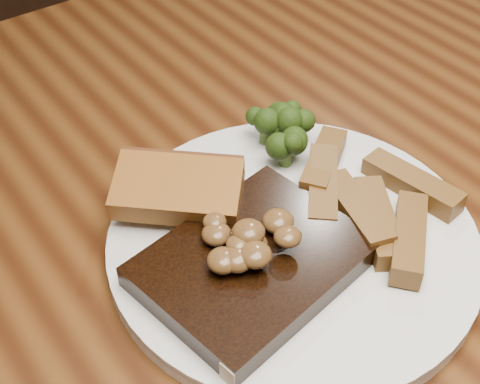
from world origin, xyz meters
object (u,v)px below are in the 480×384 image
at_px(steak, 253,264).
at_px(dining_table, 241,292).
at_px(garlic_bread, 179,207).
at_px(potato_wedges, 365,199).
at_px(chair_far, 89,102).
at_px(plate, 293,243).

bearing_deg(steak, dining_table, 52.37).
height_order(dining_table, garlic_bread, garlic_bread).
height_order(steak, potato_wedges, same).
bearing_deg(potato_wedges, garlic_bread, 146.92).
bearing_deg(chair_far, potato_wedges, 80.24).
relative_size(plate, garlic_bread, 2.93).
xyz_separation_m(dining_table, plate, (0.02, -0.05, 0.10)).
xyz_separation_m(plate, garlic_bread, (-0.06, 0.07, 0.02)).
xyz_separation_m(plate, steak, (-0.05, -0.01, 0.02)).
relative_size(dining_table, chair_far, 1.94).
relative_size(dining_table, plate, 5.38).
height_order(dining_table, potato_wedges, potato_wedges).
bearing_deg(steak, garlic_bread, 88.40).
distance_m(dining_table, chair_far, 0.69).
xyz_separation_m(dining_table, chair_far, (0.13, 0.64, -0.21)).
xyz_separation_m(garlic_bread, potato_wedges, (0.13, -0.08, 0.00)).
xyz_separation_m(steak, potato_wedges, (0.12, 0.00, 0.00)).
distance_m(steak, garlic_bread, 0.09).
xyz_separation_m(dining_table, garlic_bread, (-0.04, 0.03, 0.12)).
relative_size(dining_table, garlic_bread, 15.76).
xyz_separation_m(steak, garlic_bread, (-0.01, 0.09, -0.00)).
bearing_deg(steak, potato_wedges, -8.25).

